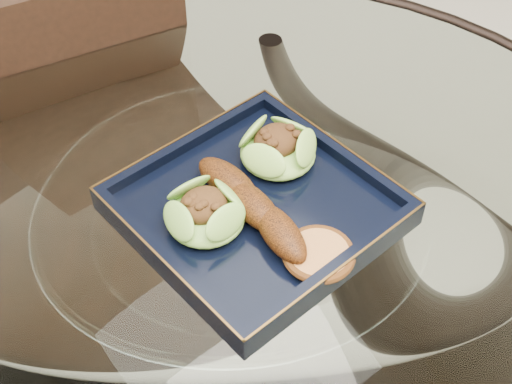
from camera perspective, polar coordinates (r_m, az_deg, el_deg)
dining_table at (r=0.94m, az=-1.66°, el=-10.14°), size 1.13×1.13×0.77m
dining_chair at (r=1.21m, az=-10.54°, el=-2.35°), size 0.43×0.43×0.87m
navy_plate at (r=0.82m, az=0.00°, el=-1.44°), size 0.29×0.29×0.02m
lettuce_wrap_left at (r=0.78m, az=-4.07°, el=-1.78°), size 0.11×0.11×0.03m
lettuce_wrap_right at (r=0.85m, az=1.77°, el=3.39°), size 0.09×0.09×0.03m
roasted_plantain at (r=0.79m, az=-0.23°, el=-1.12°), size 0.04×0.18×0.03m
crumb_patty at (r=0.76m, az=5.03°, el=-5.06°), size 0.07×0.07×0.01m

